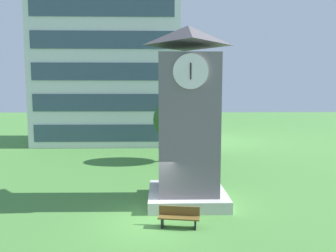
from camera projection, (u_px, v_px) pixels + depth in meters
name	position (u px, v px, depth m)	size (l,w,h in m)	color
ground_plane	(148.00, 222.00, 14.41)	(160.00, 160.00, 0.00)	#4C893D
office_building	(110.00, 33.00, 37.10)	(15.96, 10.14, 25.60)	silver
clock_tower	(187.00, 126.00, 16.75)	(4.09, 4.09, 9.27)	slate
park_bench	(179.00, 217.00, 13.82)	(1.85, 0.75, 0.88)	brown
tree_near_tower	(175.00, 120.00, 26.63)	(3.69, 3.69, 5.43)	#513823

